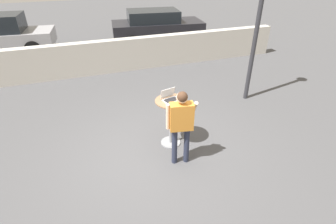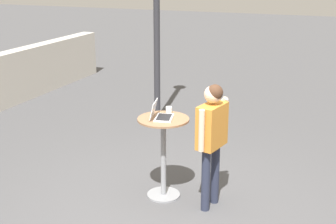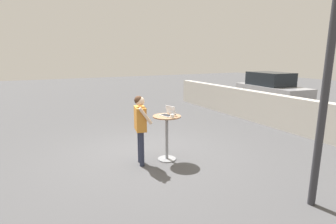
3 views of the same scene
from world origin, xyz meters
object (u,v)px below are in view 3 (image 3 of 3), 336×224
cafe_table (167,132)px  standing_person (140,121)px  parked_car_further_down (271,88)px  laptop (168,114)px  coffee_mug (172,116)px  street_lamp (333,27)px

cafe_table → standing_person: (-0.04, -0.65, 0.32)m
cafe_table → parked_car_further_down: (-4.56, 8.53, 0.11)m
laptop → parked_car_further_down: parked_car_further_down is taller
cafe_table → laptop: (-0.01, 0.04, 0.44)m
coffee_mug → standing_person: size_ratio=0.07×
coffee_mug → street_lamp: bearing=26.1°
standing_person → parked_car_further_down: (-4.52, 9.18, -0.21)m
standing_person → parked_car_further_down: parked_car_further_down is taller
coffee_mug → cafe_table: bearing=-175.7°
coffee_mug → parked_car_further_down: parked_car_further_down is taller
laptop → parked_car_further_down: bearing=118.2°
laptop → standing_person: 0.70m
standing_person → cafe_table: bearing=86.7°
cafe_table → street_lamp: 3.83m
coffee_mug → parked_car_further_down: (-4.79, 8.51, -0.32)m
standing_person → parked_car_further_down: size_ratio=0.38×
cafe_table → parked_car_further_down: bearing=118.1°
parked_car_further_down → street_lamp: (7.42, -7.22, 2.07)m
laptop → street_lamp: street_lamp is taller
cafe_table → laptop: size_ratio=2.87×
laptop → standing_person: size_ratio=0.24×
cafe_table → standing_person: bearing=-93.3°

